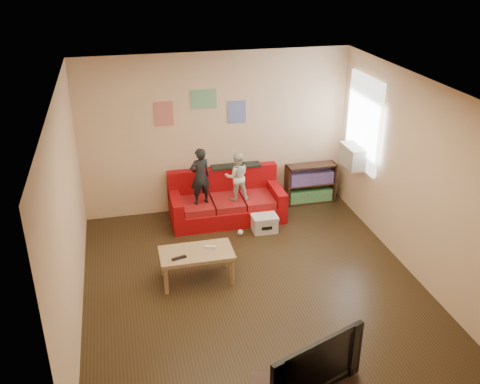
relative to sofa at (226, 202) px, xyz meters
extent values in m
cube|color=#362815|center=(-0.06, -2.06, -0.28)|extent=(4.50, 5.00, 0.01)
cube|color=white|center=(-0.06, -2.06, 2.43)|extent=(4.50, 5.00, 0.01)
cube|color=beige|center=(-0.06, 0.44, 1.07)|extent=(4.50, 0.01, 2.70)
cube|color=beige|center=(-0.06, -4.57, 1.07)|extent=(4.50, 0.01, 2.70)
cube|color=beige|center=(-2.32, -2.06, 1.07)|extent=(0.01, 5.00, 2.70)
cube|color=beige|center=(2.19, -2.06, 1.07)|extent=(0.01, 5.00, 2.70)
cube|color=#A3080C|center=(0.00, -0.06, -0.14)|extent=(1.87, 0.84, 0.28)
cube|color=#A3080C|center=(0.00, 0.27, 0.26)|extent=(1.87, 0.17, 0.51)
cube|color=#A3080C|center=(-0.85, -0.06, 0.12)|extent=(0.17, 0.84, 0.23)
cube|color=#A3080C|center=(0.85, -0.06, 0.12)|extent=(0.17, 0.84, 0.23)
cube|color=maroon|center=(-0.51, -0.13, 0.06)|extent=(0.49, 0.64, 0.11)
cube|color=maroon|center=(0.00, -0.13, 0.06)|extent=(0.49, 0.64, 0.11)
cube|color=maroon|center=(0.51, -0.13, 0.06)|extent=(0.49, 0.64, 0.11)
cube|color=black|center=(0.23, 0.27, 0.53)|extent=(0.84, 0.21, 0.04)
imported|color=black|center=(-0.45, -0.16, 0.59)|extent=(0.39, 0.30, 0.95)
imported|color=silver|center=(0.15, -0.16, 0.53)|extent=(0.41, 0.33, 0.82)
cube|color=tan|center=(-0.78, -1.73, 0.15)|extent=(0.99, 0.55, 0.05)
cylinder|color=tan|center=(-1.23, -1.95, -0.08)|extent=(0.06, 0.06, 0.40)
cylinder|color=tan|center=(-0.33, -1.95, -0.08)|extent=(0.06, 0.06, 0.40)
cylinder|color=tan|center=(-1.23, -1.50, -0.08)|extent=(0.06, 0.06, 0.40)
cylinder|color=tan|center=(-0.33, -1.50, -0.08)|extent=(0.06, 0.06, 0.40)
cube|color=black|center=(-1.03, -1.85, 0.18)|extent=(0.20, 0.09, 0.02)
cube|color=silver|center=(-0.58, -1.68, 0.19)|extent=(0.15, 0.08, 0.03)
cube|color=#3A2419|center=(1.15, 0.24, 0.08)|extent=(0.03, 0.27, 0.71)
cube|color=#3A2419|center=(2.01, 0.24, 0.08)|extent=(0.03, 0.27, 0.71)
cube|color=#3A2419|center=(1.58, 0.24, -0.26)|extent=(0.89, 0.27, 0.03)
cube|color=#3A2419|center=(1.58, 0.24, 0.42)|extent=(0.89, 0.27, 0.03)
cube|color=#3A2419|center=(1.58, 0.24, 0.08)|extent=(0.84, 0.27, 0.02)
cube|color=#3F8C4F|center=(1.58, 0.24, -0.14)|extent=(0.78, 0.22, 0.21)
cube|color=#4E3F8C|center=(1.58, 0.24, 0.20)|extent=(0.78, 0.22, 0.21)
cube|color=white|center=(2.16, -0.41, 1.36)|extent=(0.04, 1.08, 1.48)
cube|color=#B7B2A3|center=(2.04, -0.41, 0.80)|extent=(0.28, 0.55, 0.35)
cube|color=#D87266|center=(-0.91, 0.42, 1.47)|extent=(0.30, 0.01, 0.40)
cube|color=#72B27F|center=(-0.26, 0.42, 1.67)|extent=(0.42, 0.01, 0.32)
cube|color=#727FCC|center=(0.29, 0.42, 1.42)|extent=(0.30, 0.01, 0.38)
cube|color=silver|center=(0.50, -0.62, -0.16)|extent=(0.38, 0.29, 0.23)
cube|color=silver|center=(0.50, -0.62, -0.02)|extent=(0.40, 0.31, 0.05)
cube|color=black|center=(0.50, -0.77, -0.15)|extent=(0.17, 0.00, 0.06)
imported|color=black|center=(-0.12, -4.31, 0.43)|extent=(1.05, 0.51, 0.61)
sphere|color=white|center=(0.09, -0.66, -0.23)|extent=(0.10, 0.10, 0.09)
camera|label=1|loc=(-1.64, -7.88, 3.97)|focal=40.00mm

